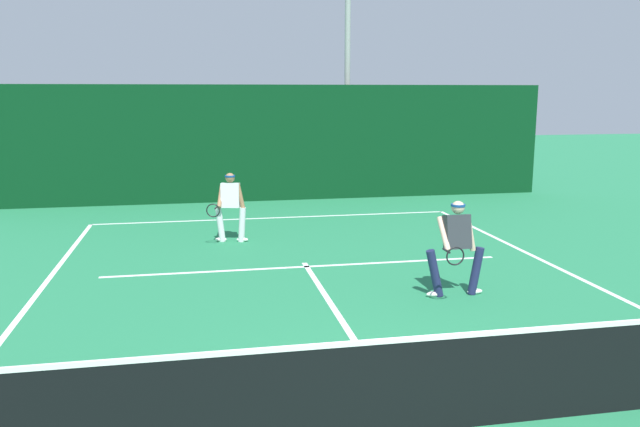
{
  "coord_description": "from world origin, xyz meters",
  "views": [
    {
      "loc": [
        -1.99,
        -5.43,
        3.26
      ],
      "look_at": [
        0.28,
        6.23,
        1.0
      ],
      "focal_mm": 35.88,
      "sensor_mm": 36.0,
      "label": 1
    }
  ],
  "objects": [
    {
      "name": "court_line_baseline_far",
      "position": [
        0.0,
        11.01,
        0.0
      ],
      "size": [
        9.27,
        0.1,
        0.01
      ],
      "primitive_type": "cube",
      "color": "white",
      "rests_on": "ground_plane"
    },
    {
      "name": "court_line_service",
      "position": [
        0.0,
        6.13,
        0.0
      ],
      "size": [
        7.55,
        0.1,
        0.01
      ],
      "primitive_type": "cube",
      "color": "white",
      "rests_on": "ground_plane"
    },
    {
      "name": "court_line_centre",
      "position": [
        0.0,
        3.2,
        0.0
      ],
      "size": [
        0.1,
        6.4,
        0.01
      ],
      "primitive_type": "cube",
      "color": "white",
      "rests_on": "ground_plane"
    },
    {
      "name": "tennis_net",
      "position": [
        0.0,
        0.0,
        0.51
      ],
      "size": [
        10.16,
        0.09,
        1.09
      ],
      "color": "#1E4723",
      "rests_on": "ground_plane"
    },
    {
      "name": "player_near",
      "position": [
        2.06,
        3.94,
        0.86
      ],
      "size": [
        1.0,
        0.84,
        1.57
      ],
      "rotation": [
        0.0,
        0.0,
        3.15
      ],
      "color": "#1E234C",
      "rests_on": "ground_plane"
    },
    {
      "name": "player_far",
      "position": [
        -1.29,
        8.49,
        0.84
      ],
      "size": [
        0.92,
        0.85,
        1.54
      ],
      "rotation": [
        0.0,
        0.0,
        2.91
      ],
      "color": "silver",
      "rests_on": "ground_plane"
    },
    {
      "name": "tennis_ball",
      "position": [
        0.12,
        1.91,
        0.03
      ],
      "size": [
        0.07,
        0.07,
        0.07
      ],
      "primitive_type": "sphere",
      "color": "#D1E033",
      "rests_on": "ground_plane"
    },
    {
      "name": "back_fence_windscreen",
      "position": [
        0.0,
        13.8,
        1.74
      ],
      "size": [
        17.77,
        0.12,
        3.48
      ],
      "primitive_type": "cube",
      "color": "#073517",
      "rests_on": "ground_plane"
    },
    {
      "name": "light_pole",
      "position": [
        2.84,
        14.83,
        5.04
      ],
      "size": [
        0.55,
        0.44,
        8.33
      ],
      "color": "#9EA39E",
      "rests_on": "ground_plane"
    }
  ]
}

